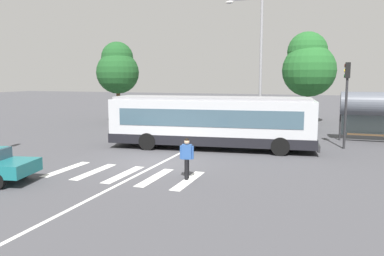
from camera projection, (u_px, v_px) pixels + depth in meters
name	position (u px, v px, depth m)	size (l,w,h in m)	color
ground_plane	(155.00, 163.00, 18.83)	(160.00, 160.00, 0.00)	#47474C
city_transit_bus	(211.00, 122.00, 22.45)	(12.16, 3.98, 3.06)	black
pedestrian_crossing_street	(187.00, 156.00, 15.77)	(0.57, 0.41, 1.72)	black
parked_car_silver	(146.00, 115.00, 35.03)	(2.05, 4.59, 1.35)	black
parked_car_black	(175.00, 116.00, 33.86)	(2.01, 4.57, 1.35)	black
parked_car_red	(201.00, 118.00, 32.89)	(2.20, 4.64, 1.35)	black
parked_car_blue	(234.00, 119.00, 31.88)	(2.00, 4.56, 1.35)	black
parked_car_white	(265.00, 120.00, 31.14)	(2.35, 4.69, 1.35)	black
parked_car_charcoal	(299.00, 121.00, 29.94)	(2.29, 4.67, 1.35)	black
traffic_light_far_corner	(347.00, 92.00, 22.24)	(0.33, 0.32, 5.03)	#28282B
bus_stop_shelter	(379.00, 105.00, 24.69)	(4.68, 1.54, 3.25)	#28282B
twin_arm_street_lamp	(261.00, 51.00, 27.37)	(5.31, 0.32, 9.83)	#939399
background_tree_left	(118.00, 68.00, 35.10)	(3.86, 3.86, 7.42)	brown
background_tree_right	(308.00, 65.00, 34.89)	(4.81, 4.81, 8.31)	brown
crosswalk_painted_stripes	(124.00, 174.00, 16.64)	(6.41, 3.07, 0.01)	silver
lane_center_line	(175.00, 156.00, 20.62)	(0.16, 24.00, 0.01)	silver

